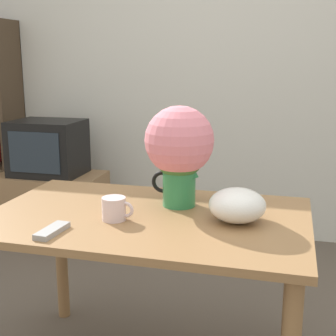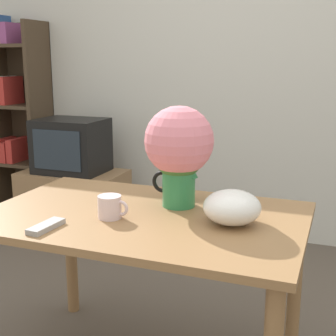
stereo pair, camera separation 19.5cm
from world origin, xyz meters
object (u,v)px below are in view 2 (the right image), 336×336
(flower_vase, at_px, (179,148))
(white_bowl, at_px, (232,207))
(coffee_mug, at_px, (110,207))
(tv_set, at_px, (71,146))

(flower_vase, distance_m, white_bowl, 0.35)
(coffee_mug, height_order, tv_set, tv_set)
(white_bowl, distance_m, tv_set, 2.03)
(coffee_mug, relative_size, tv_set, 0.25)
(coffee_mug, distance_m, tv_set, 1.80)
(flower_vase, distance_m, coffee_mug, 0.37)
(coffee_mug, bearing_deg, tv_set, 127.03)
(flower_vase, xyz_separation_m, tv_set, (-1.28, 1.19, -0.27))
(coffee_mug, distance_m, white_bowl, 0.47)
(flower_vase, relative_size, white_bowl, 1.94)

